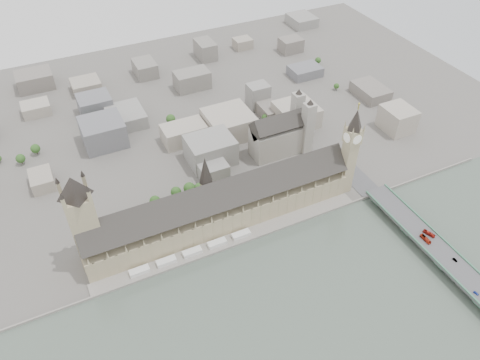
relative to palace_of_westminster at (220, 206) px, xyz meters
name	(u,v)px	position (x,y,z in m)	size (l,w,h in m)	color
ground	(229,236)	(0.00, -19.70, -22.71)	(900.00, 900.00, 0.00)	#595651
embankment_wall	(235,245)	(0.00, -34.70, -21.21)	(600.00, 1.50, 3.00)	slate
river_terrace	(232,240)	(0.00, -27.20, -21.71)	(270.00, 15.00, 2.00)	slate
terrace_tents	(192,252)	(-40.00, -26.70, -18.71)	(118.00, 7.00, 4.00)	silver
palace_of_westminster	(220,206)	(0.00, 0.00, 0.00)	(265.00, 40.73, 55.44)	gray
elizabeth_tower	(351,146)	(138.00, -11.70, 35.38)	(17.00, 17.00, 107.50)	gray
victoria_tower	(82,218)	(-122.00, 6.30, 32.50)	(30.00, 30.00, 100.00)	gray
central_tower	(206,177)	(-10.00, 6.30, 35.21)	(13.00, 13.00, 48.00)	tan
westminster_bridge	(423,239)	(162.00, -107.20, -17.58)	(25.00, 325.00, 10.25)	#474749
bridge_parapets	(461,269)	(162.00, -151.70, -11.88)	(25.00, 235.00, 1.15)	#3F7357
westminster_abbey	(282,134)	(110.92, 75.30, 2.38)	(68.00, 36.00, 64.00)	gray
city_skyline_inland	(150,98)	(0.00, 225.30, -3.71)	(720.00, 360.00, 38.00)	gray
park_trees	(196,195)	(-10.00, 40.30, -15.21)	(110.00, 30.00, 15.00)	#234418
red_bus_north	(425,239)	(158.20, -111.82, -10.76)	(2.85, 12.17, 3.39)	red
red_bus_south	(429,233)	(165.95, -108.01, -10.84)	(2.72, 11.63, 3.24)	#AA1F15
car_blue	(476,293)	(155.02, -175.63, -11.68)	(1.84, 4.57, 1.56)	navy
car_silver	(455,260)	(165.21, -141.67, -11.69)	(1.62, 4.64, 1.53)	gray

